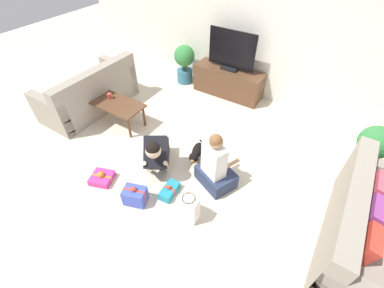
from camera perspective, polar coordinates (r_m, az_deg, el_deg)
The scene contains 17 objects.
ground_plane at distance 3.94m, azimuth -2.48°, elevation -5.90°, with size 16.00×16.00×0.00m, color beige.
wall_back at distance 5.23m, azimuth 15.04°, elevation 23.14°, with size 8.40×0.06×2.60m.
sofa_left at distance 5.39m, azimuth -21.68°, elevation 10.33°, with size 0.88×1.82×0.88m.
sofa_right at distance 3.58m, azimuth 34.32°, elevation -15.78°, with size 0.88×1.82×0.88m.
coffee_table at distance 4.76m, azimuth -16.59°, elevation 8.27°, with size 1.03×0.51×0.44m.
tv_console at distance 5.52m, azimuth 8.06°, elevation 13.49°, with size 1.41×0.46×0.57m.
tv at distance 5.24m, azimuth 8.75°, elevation 19.45°, with size 0.95×0.20×0.76m.
potted_plant_back_left at distance 5.85m, azimuth -1.68°, elevation 17.82°, with size 0.44×0.44×0.83m.
potted_plant_corner_right at distance 4.31m, azimuth 35.38°, elevation -0.26°, with size 0.46×0.46×0.84m.
person_kneeling at distance 3.75m, azimuth -7.78°, elevation -1.95°, with size 0.66×0.78×0.77m.
person_sitting at distance 3.55m, azimuth 5.23°, elevation -5.18°, with size 0.64×0.60×0.93m.
dog at distance 3.92m, azimuth 1.01°, elevation -1.89°, with size 0.24×0.51×0.31m.
gift_box_a at distance 3.58m, azimuth -12.54°, elevation -11.15°, with size 0.35×0.30×0.31m.
gift_box_b at distance 3.99m, azimuth -19.38°, elevation -7.09°, with size 0.38×0.37×0.18m.
gift_box_c at distance 3.64m, azimuth -5.03°, elevation -10.30°, with size 0.20×0.35×0.17m.
gift_bag_a at distance 3.29m, azimuth -0.78°, elevation -14.11°, with size 0.25×0.16×0.44m.
mug at distance 4.87m, azimuth -17.81°, elevation 10.14°, with size 0.12×0.08×0.09m.
Camera 1 is at (1.54, -2.08, 2.97)m, focal length 24.00 mm.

